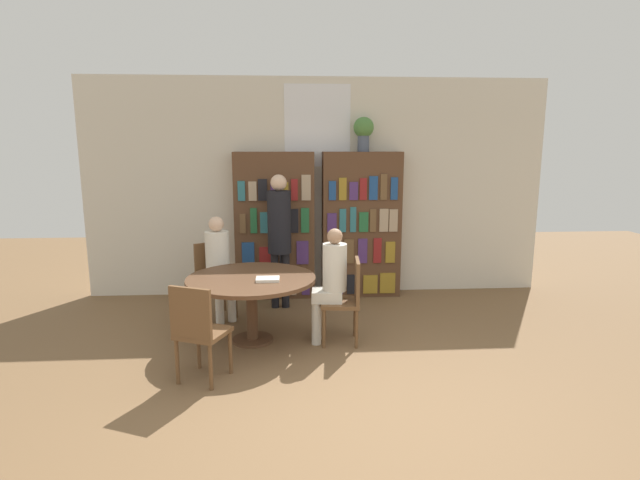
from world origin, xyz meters
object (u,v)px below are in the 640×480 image
flower_vase (364,131)px  librarian_standing (279,227)px  seated_reader_right (330,279)px  chair_near_camera (198,328)px  reading_table (251,286)px  seated_reader_left (219,261)px  bookshelf_left (275,226)px  bookshelf_right (361,225)px  chair_far_side (347,296)px  chair_left_side (214,275)px

flower_vase → librarian_standing: 1.75m
seated_reader_right → flower_vase: bearing=-13.8°
chair_near_camera → seated_reader_right: size_ratio=0.73×
chair_near_camera → seated_reader_right: (1.24, 0.86, 0.19)m
reading_table → seated_reader_left: 0.85m
bookshelf_left → seated_reader_left: (-0.65, -0.90, -0.27)m
bookshelf_right → seated_reader_left: (-1.85, -0.90, -0.27)m
chair_far_side → flower_vase: bearing=-8.0°
reading_table → seated_reader_right: 0.84m
reading_table → flower_vase: bearing=48.8°
chair_near_camera → chair_far_side: 1.66m
reading_table → seated_reader_left: (-0.43, 0.73, 0.11)m
bookshelf_left → seated_reader_right: 1.84m
chair_far_side → bookshelf_left: bearing=30.2°
seated_reader_left → seated_reader_right: size_ratio=1.02×
bookshelf_right → chair_far_side: 1.84m
flower_vase → chair_near_camera: size_ratio=0.51×
bookshelf_right → seated_reader_left: bookshelf_right is taller
seated_reader_left → librarian_standing: bearing=178.4°
flower_vase → seated_reader_right: size_ratio=0.37×
seated_reader_right → reading_table: bearing=90.0°
chair_near_camera → seated_reader_right: seated_reader_right is taller
flower_vase → seated_reader_left: 2.59m
chair_near_camera → librarian_standing: 2.25m
reading_table → librarian_standing: (0.29, 1.13, 0.44)m
chair_near_camera → bookshelf_right: bearing=78.0°
reading_table → chair_left_side: (-0.52, 0.88, -0.10)m
flower_vase → chair_near_camera: flower_vase is taller
bookshelf_left → chair_left_side: size_ratio=2.20×
chair_left_side → librarian_standing: (0.81, 0.25, 0.55)m
bookshelf_left → chair_far_side: bearing=-65.2°
bookshelf_left → chair_left_side: (-0.74, -0.75, -0.49)m
seated_reader_right → librarian_standing: 1.37m
flower_vase → chair_far_side: 2.51m
bookshelf_left → bookshelf_right: bearing=-0.0°
chair_left_side → seated_reader_right: seated_reader_right is taller
reading_table → chair_left_side: bearing=120.7°
chair_left_side → seated_reader_right: bearing=114.1°
chair_near_camera → chair_far_side: (1.42, 0.84, 0.00)m
chair_far_side → seated_reader_left: size_ratio=0.72×
chair_far_side → librarian_standing: 1.53m
chair_near_camera → librarian_standing: (0.70, 2.07, 0.55)m
reading_table → seated_reader_right: (0.84, -0.08, 0.09)m
flower_vase → chair_near_camera: (-1.84, -2.57, -1.77)m
bookshelf_left → bookshelf_right: same height
bookshelf_left → chair_left_side: bookshelf_left is taller
chair_far_side → seated_reader_left: 1.68m
chair_left_side → seated_reader_left: bearing=90.0°
seated_reader_left → flower_vase: bearing=175.3°
flower_vase → chair_left_side: size_ratio=0.51×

